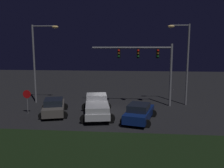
{
  "coord_description": "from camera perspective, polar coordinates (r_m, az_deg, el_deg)",
  "views": [
    {
      "loc": [
        2.51,
        -21.73,
        6.11
      ],
      "look_at": [
        0.55,
        0.02,
        2.71
      ],
      "focal_mm": 37.64,
      "sensor_mm": 36.0,
      "label": 1
    }
  ],
  "objects": [
    {
      "name": "ground_plane",
      "position": [
        22.71,
        -1.39,
        -6.76
      ],
      "size": [
        80.0,
        80.0,
        0.0
      ],
      "primitive_type": "plane",
      "color": "black"
    },
    {
      "name": "grass_median",
      "position": [
        14.48,
        -5.52,
        -15.93
      ],
      "size": [
        21.2,
        6.25,
        0.1
      ],
      "primitive_type": "cube",
      "color": "black",
      "rests_on": "ground_plane"
    },
    {
      "name": "pickup_truck",
      "position": [
        21.13,
        -3.71,
        -5.17
      ],
      "size": [
        3.52,
        5.67,
        1.8
      ],
      "rotation": [
        0.0,
        0.0,
        1.75
      ],
      "color": "#B7B7BC",
      "rests_on": "ground_plane"
    },
    {
      "name": "car_sedan",
      "position": [
        22.27,
        -13.91,
        -5.37
      ],
      "size": [
        3.21,
        4.72,
        1.51
      ],
      "rotation": [
        0.0,
        0.0,
        1.84
      ],
      "color": "#514C47",
      "rests_on": "ground_plane"
    },
    {
      "name": "car_sedan_far",
      "position": [
        19.87,
        6.62,
        -6.89
      ],
      "size": [
        3.14,
        4.7,
        1.51
      ],
      "rotation": [
        0.0,
        0.0,
        1.33
      ],
      "color": "navy",
      "rests_on": "ground_plane"
    },
    {
      "name": "traffic_signal_gantry",
      "position": [
        24.7,
        8.58,
        5.94
      ],
      "size": [
        8.32,
        0.56,
        6.5
      ],
      "color": "slate",
      "rests_on": "ground_plane"
    },
    {
      "name": "street_lamp_left",
      "position": [
        26.92,
        -17.32,
        6.87
      ],
      "size": [
        2.96,
        0.44,
        8.52
      ],
      "color": "slate",
      "rests_on": "ground_plane"
    },
    {
      "name": "street_lamp_right",
      "position": [
        25.82,
        17.04,
        6.67
      ],
      "size": [
        2.29,
        0.44,
        8.52
      ],
      "color": "slate",
      "rests_on": "ground_plane"
    },
    {
      "name": "stop_sign",
      "position": [
        23.1,
        -19.94,
        -3.04
      ],
      "size": [
        0.76,
        0.08,
        2.23
      ],
      "color": "slate",
      "rests_on": "ground_plane"
    }
  ]
}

